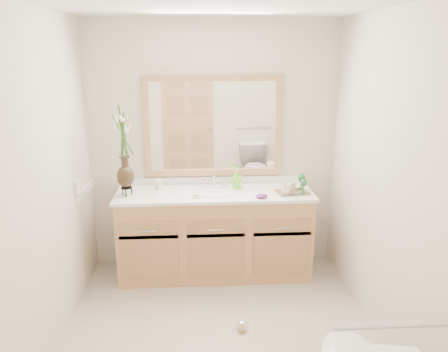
{
  "coord_description": "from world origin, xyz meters",
  "views": [
    {
      "loc": [
        -0.15,
        -2.87,
        2.11
      ],
      "look_at": [
        0.07,
        0.65,
        1.09
      ],
      "focal_mm": 35.0,
      "sensor_mm": 36.0,
      "label": 1
    }
  ],
  "objects": [
    {
      "name": "grab_bar",
      "position": [
        0.7,
        -1.27,
        0.95
      ],
      "size": [
        0.55,
        0.03,
        0.03
      ],
      "primitive_type": "cylinder",
      "rotation": [
        0.0,
        1.57,
        0.0
      ],
      "color": "silver",
      "rests_on": "wall_front"
    },
    {
      "name": "goblet_back",
      "position": [
        0.82,
        1.02,
        0.95
      ],
      "size": [
        0.07,
        0.07,
        0.15
      ],
      "color": "#236A2E",
      "rests_on": "tray"
    },
    {
      "name": "vanity",
      "position": [
        0.0,
        1.01,
        0.4
      ],
      "size": [
        1.8,
        0.55,
        0.8
      ],
      "color": "tan",
      "rests_on": "floor"
    },
    {
      "name": "mirror",
      "position": [
        0.0,
        1.28,
        1.41
      ],
      "size": [
        1.32,
        0.04,
        0.97
      ],
      "color": "white",
      "rests_on": "wall_back"
    },
    {
      "name": "floor",
      "position": [
        0.0,
        0.0,
        0.0
      ],
      "size": [
        2.6,
        2.6,
        0.0
      ],
      "primitive_type": "plane",
      "color": "#C0B4A4",
      "rests_on": "ground"
    },
    {
      "name": "purple_dish",
      "position": [
        0.42,
        0.82,
        0.85
      ],
      "size": [
        0.12,
        0.11,
        0.04
      ],
      "primitive_type": "ellipsoid",
      "rotation": [
        0.0,
        0.0,
        0.19
      ],
      "color": "#682776",
      "rests_on": "counter"
    },
    {
      "name": "wall_front",
      "position": [
        0.0,
        -1.3,
        1.2
      ],
      "size": [
        2.4,
        0.02,
        2.4
      ],
      "primitive_type": "cube",
      "color": "silver",
      "rests_on": "floor"
    },
    {
      "name": "ceiling",
      "position": [
        0.0,
        0.0,
        2.4
      ],
      "size": [
        2.4,
        2.6,
        0.02
      ],
      "primitive_type": "cube",
      "color": "white",
      "rests_on": "wall_back"
    },
    {
      "name": "tray",
      "position": [
        0.72,
        0.95,
        0.84
      ],
      "size": [
        0.32,
        0.24,
        0.01
      ],
      "primitive_type": "cube",
      "rotation": [
        0.0,
        0.0,
        0.2
      ],
      "color": "brown",
      "rests_on": "counter"
    },
    {
      "name": "wall_right",
      "position": [
        1.2,
        0.0,
        1.2
      ],
      "size": [
        0.02,
        2.6,
        2.4
      ],
      "primitive_type": "cube",
      "color": "silver",
      "rests_on": "floor"
    },
    {
      "name": "switch_plate",
      "position": [
        -1.19,
        0.76,
        0.98
      ],
      "size": [
        0.02,
        0.12,
        0.12
      ],
      "primitive_type": "cube",
      "color": "white",
      "rests_on": "wall_left"
    },
    {
      "name": "wall_back",
      "position": [
        0.0,
        1.3,
        1.2
      ],
      "size": [
        2.4,
        0.02,
        2.4
      ],
      "primitive_type": "cube",
      "color": "silver",
      "rests_on": "floor"
    },
    {
      "name": "soap_dish",
      "position": [
        -0.17,
        0.87,
        0.84
      ],
      "size": [
        0.1,
        0.1,
        0.03
      ],
      "color": "silver",
      "rests_on": "counter"
    },
    {
      "name": "soap_bottle",
      "position": [
        0.22,
        1.12,
        0.91
      ],
      "size": [
        0.09,
        0.09,
        0.16
      ],
      "primitive_type": "imported",
      "rotation": [
        0.0,
        0.0,
        -0.26
      ],
      "color": "#7BEE38",
      "rests_on": "counter"
    },
    {
      "name": "mug_right",
      "position": [
        0.73,
        1.0,
        0.89
      ],
      "size": [
        0.12,
        0.12,
        0.09
      ],
      "primitive_type": "imported",
      "rotation": [
        0.0,
        0.0,
        0.85
      ],
      "color": "silver",
      "rests_on": "tray"
    },
    {
      "name": "door",
      "position": [
        -0.3,
        -1.29,
        1.0
      ],
      "size": [
        0.8,
        0.03,
        2.0
      ],
      "primitive_type": "cube",
      "color": "tan",
      "rests_on": "floor"
    },
    {
      "name": "mug_left",
      "position": [
        0.65,
        0.89,
        0.9
      ],
      "size": [
        0.11,
        0.1,
        0.11
      ],
      "primitive_type": "imported",
      "rotation": [
        0.0,
        0.0,
        -0.01
      ],
      "color": "silver",
      "rests_on": "tray"
    },
    {
      "name": "sink",
      "position": [
        0.0,
        1.0,
        0.78
      ],
      "size": [
        0.38,
        0.34,
        0.23
      ],
      "color": "white",
      "rests_on": "counter"
    },
    {
      "name": "flower_vase",
      "position": [
        -0.81,
        0.97,
        1.34
      ],
      "size": [
        0.18,
        0.18,
        0.76
      ],
      "rotation": [
        0.0,
        0.0,
        -0.3
      ],
      "color": "black",
      "rests_on": "counter"
    },
    {
      "name": "goblet_front",
      "position": [
        0.81,
        0.89,
        0.93
      ],
      "size": [
        0.06,
        0.06,
        0.13
      ],
      "color": "#236A2E",
      "rests_on": "tray"
    },
    {
      "name": "wall_left",
      "position": [
        -1.2,
        0.0,
        1.2
      ],
      "size": [
        0.02,
        2.6,
        2.4
      ],
      "primitive_type": "cube",
      "color": "silver",
      "rests_on": "floor"
    },
    {
      "name": "tumbler",
      "position": [
        -0.53,
        1.13,
        0.88
      ],
      "size": [
        0.07,
        0.07,
        0.09
      ],
      "primitive_type": "cylinder",
      "color": "silver",
      "rests_on": "counter"
    },
    {
      "name": "counter",
      "position": [
        0.0,
        1.01,
        0.82
      ],
      "size": [
        1.84,
        0.57,
        0.03
      ],
      "primitive_type": "cube",
      "color": "white",
      "rests_on": "vanity"
    }
  ]
}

